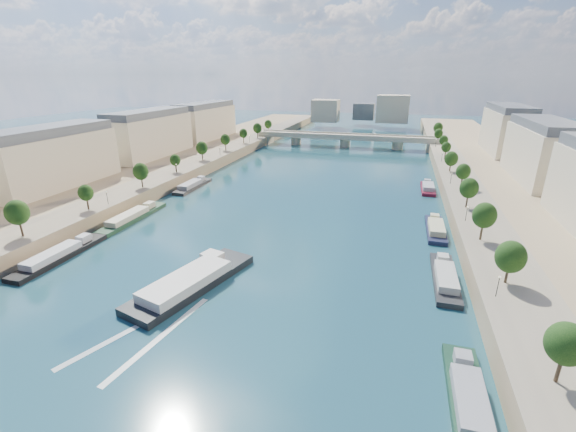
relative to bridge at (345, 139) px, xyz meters
The scene contains 17 objects.
ground 120.33m from the bridge, 90.00° to the right, with size 700.00×700.00×0.00m, color #0D383C.
quay_left 140.16m from the bridge, 120.92° to the right, with size 44.00×520.00×5.00m, color #9E8460.
quay_right 140.16m from the bridge, 59.08° to the right, with size 44.00×520.00×5.00m, color #9E8460.
pave_left 133.05m from the bridge, 115.37° to the right, with size 14.00×520.00×0.10m, color gray.
pave_right 133.05m from the bridge, 64.63° to the right, with size 14.00×520.00×0.10m, color gray.
trees_left 130.50m from the bridge, 114.95° to the right, with size 4.80×268.80×8.26m.
trees_right 123.30m from the bridge, 63.48° to the right, with size 4.80×268.80×8.26m.
lamps_left 140.43m from the bridge, 111.96° to the right, with size 0.36×200.36×4.28m.
lamps_right 126.65m from the bridge, 65.50° to the right, with size 0.36×200.36×4.28m.
buildings_left 138.08m from the bridge, 128.15° to the right, with size 16.00×226.00×23.20m.
buildings_right 138.08m from the bridge, 51.85° to the right, with size 16.00×226.00×23.20m.
skyline 99.81m from the bridge, 88.16° to the left, with size 79.00×42.00×22.00m.
bridge is the anchor object (origin of this frame).
tour_barge 180.18m from the bridge, 92.26° to the right, with size 17.02×32.86×4.29m.
wake 196.70m from the bridge, 92.07° to the right, with size 14.34×25.90×0.04m.
moored_barges_left 182.22m from the bridge, 104.46° to the right, with size 5.00×151.77×3.60m.
moored_barges_right 173.29m from the bridge, 74.77° to the right, with size 5.00×167.30×3.60m.
Camera 1 is at (32.92, -23.75, 43.11)m, focal length 24.00 mm.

